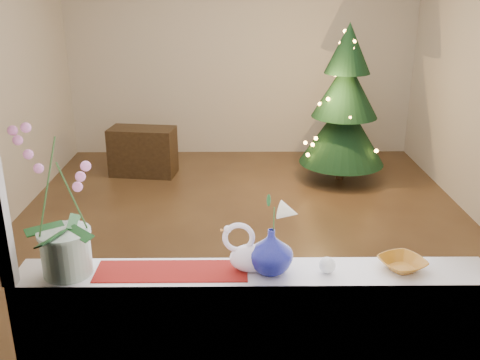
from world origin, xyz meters
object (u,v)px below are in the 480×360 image
object	(u,v)px
amber_dish	(402,265)
side_table	(143,151)
orchid_pot	(60,202)
blue_vase	(271,248)
paperweight	(327,265)
xmas_tree	(345,104)
swan	(251,248)

from	to	relation	value
amber_dish	side_table	world-z (taller)	amber_dish
orchid_pot	side_table	size ratio (longest dim) A/B	0.92
blue_vase	paperweight	size ratio (longest dim) A/B	3.17
blue_vase	amber_dish	world-z (taller)	blue_vase
orchid_pot	xmas_tree	size ratio (longest dim) A/B	0.39
xmas_tree	blue_vase	bearing A→B (deg)	-105.97
orchid_pot	xmas_tree	distance (m)	4.29
paperweight	side_table	world-z (taller)	paperweight
paperweight	amber_dish	size ratio (longest dim) A/B	0.44
swan	amber_dish	world-z (taller)	swan
orchid_pot	paperweight	xyz separation A→B (m)	(1.19, -0.01, -0.31)
blue_vase	side_table	distance (m)	4.23
xmas_tree	side_table	size ratio (longest dim) A/B	2.34
orchid_pot	paperweight	world-z (taller)	orchid_pot
paperweight	amber_dish	xyz separation A→B (m)	(0.36, 0.03, -0.02)
paperweight	side_table	xyz separation A→B (m)	(-1.52, 3.98, -0.67)
orchid_pot	side_table	distance (m)	4.11
swan	paperweight	distance (m)	0.36
orchid_pot	blue_vase	world-z (taller)	orchid_pot
xmas_tree	swan	bearing A→B (deg)	-107.31
amber_dish	xmas_tree	xyz separation A→B (m)	(0.46, 3.75, -0.05)
orchid_pot	swan	distance (m)	0.87
paperweight	xmas_tree	world-z (taller)	xmas_tree
paperweight	amber_dish	bearing A→B (deg)	5.21
swan	paperweight	size ratio (longest dim) A/B	3.47
paperweight	amber_dish	world-z (taller)	paperweight
xmas_tree	amber_dish	bearing A→B (deg)	-97.06
amber_dish	side_table	xyz separation A→B (m)	(-1.88, 3.95, -0.65)
swan	blue_vase	bearing A→B (deg)	9.54
orchid_pot	swan	xyz separation A→B (m)	(0.84, 0.02, -0.24)
blue_vase	xmas_tree	xyz separation A→B (m)	(1.08, 3.77, -0.15)
blue_vase	amber_dish	bearing A→B (deg)	1.67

